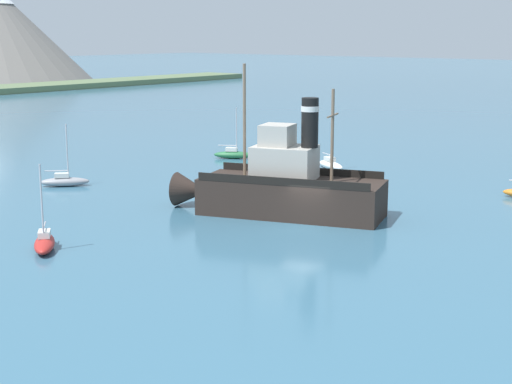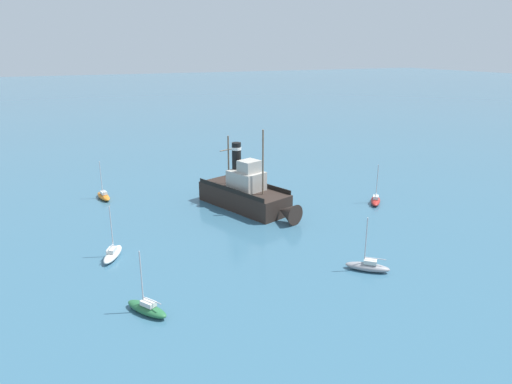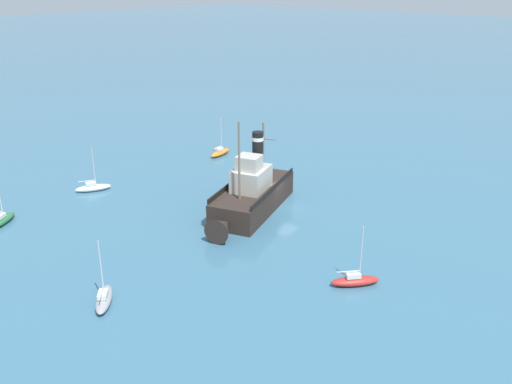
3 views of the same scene
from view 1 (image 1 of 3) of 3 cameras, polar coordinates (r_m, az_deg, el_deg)
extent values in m
plane|color=#38667F|center=(49.08, 3.63, -2.51)|extent=(600.00, 600.00, 0.00)
cube|color=#2D231E|center=(51.76, 2.59, -0.40)|extent=(8.08, 12.78, 2.40)
cone|color=#2D231E|center=(54.30, -4.68, 0.14)|extent=(3.01, 3.04, 2.35)
cube|color=#B2ADA3|center=(51.49, 2.08, 2.15)|extent=(4.14, 4.76, 2.20)
cube|color=#B2ADA3|center=(51.38, 1.56, 4.16)|extent=(2.73, 2.61, 1.40)
cylinder|color=black|center=(50.62, 3.94, 5.05)|extent=(1.10, 1.10, 3.20)
cylinder|color=silver|center=(50.53, 3.95, 6.06)|extent=(1.16, 1.16, 0.35)
cylinder|color=#75604C|center=(52.04, -0.84, 5.20)|extent=(0.20, 0.20, 7.50)
cylinder|color=#75604C|center=(50.33, 5.57, 4.07)|extent=(0.20, 0.20, 6.00)
cylinder|color=#75604C|center=(50.17, 5.60, 5.56)|extent=(2.50, 0.96, 0.12)
cube|color=black|center=(49.46, 1.86, 0.76)|extent=(3.84, 10.81, 0.50)
cube|color=black|center=(53.51, 3.29, 1.57)|extent=(3.84, 10.81, 0.50)
ellipsoid|color=#B22823|center=(45.23, -15.13, -3.66)|extent=(3.28, 3.62, 0.70)
cube|color=silver|center=(45.29, -15.15, -2.95)|extent=(1.20, 1.25, 0.36)
cylinder|color=#B7B7BC|center=(44.37, -15.32, -0.71)|extent=(0.10, 0.10, 4.20)
cylinder|color=#B7B7BC|center=(45.59, -15.14, -2.38)|extent=(1.21, 1.43, 0.08)
ellipsoid|color=gray|center=(63.44, -13.74, 0.72)|extent=(3.56, 3.37, 0.70)
cube|color=silver|center=(63.37, -13.94, 1.19)|extent=(1.25, 1.21, 0.36)
cylinder|color=#B7B7BC|center=(63.02, -13.57, 2.92)|extent=(0.10, 0.10, 4.20)
cylinder|color=#B7B7BC|center=(63.34, -14.32, 1.51)|extent=(1.39, 1.27, 0.08)
ellipsoid|color=white|center=(69.69, 5.46, 1.96)|extent=(2.71, 3.88, 0.70)
cube|color=silver|center=(69.77, 5.39, 2.41)|extent=(1.07, 1.27, 0.36)
cylinder|color=#B7B7BC|center=(69.06, 5.62, 3.92)|extent=(0.10, 0.10, 4.20)
cylinder|color=#B7B7BC|center=(70.06, 5.23, 2.76)|extent=(0.89, 1.64, 0.08)
ellipsoid|color=#286B3D|center=(75.27, -1.65, 2.72)|extent=(2.95, 3.81, 0.70)
cube|color=silver|center=(75.22, -1.80, 3.12)|extent=(1.13, 1.27, 0.36)
cylinder|color=#B7B7BC|center=(74.89, -1.43, 4.57)|extent=(0.10, 0.10, 4.20)
cylinder|color=#B7B7BC|center=(75.23, -2.10, 3.40)|extent=(1.02, 1.57, 0.08)
camera|label=2|loc=(99.66, -13.34, 15.09)|focal=32.00mm
camera|label=3|loc=(68.65, -46.69, 16.55)|focal=38.00mm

